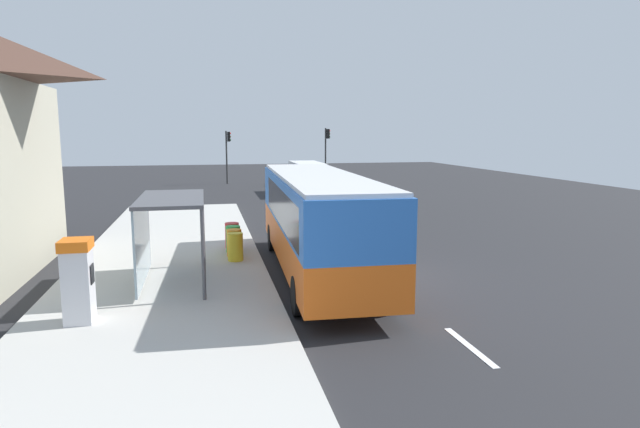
# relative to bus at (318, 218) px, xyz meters

# --- Properties ---
(ground_plane) EXTENTS (56.00, 92.00, 0.04)m
(ground_plane) POSITION_rel_bus_xyz_m (1.71, 13.58, -1.86)
(ground_plane) COLOR #262628
(sidewalk_platform) EXTENTS (6.20, 30.00, 0.18)m
(sidewalk_platform) POSITION_rel_bus_xyz_m (-4.69, 1.58, -1.75)
(sidewalk_platform) COLOR beige
(sidewalk_platform) RESTS_ON ground
(lane_stripe_seg_0) EXTENTS (0.16, 2.20, 0.01)m
(lane_stripe_seg_0) POSITION_rel_bus_xyz_m (1.96, -6.42, -1.84)
(lane_stripe_seg_0) COLOR silver
(lane_stripe_seg_0) RESTS_ON ground
(lane_stripe_seg_1) EXTENTS (0.16, 2.20, 0.01)m
(lane_stripe_seg_1) POSITION_rel_bus_xyz_m (1.96, -1.42, -1.84)
(lane_stripe_seg_1) COLOR silver
(lane_stripe_seg_1) RESTS_ON ground
(lane_stripe_seg_2) EXTENTS (0.16, 2.20, 0.01)m
(lane_stripe_seg_2) POSITION_rel_bus_xyz_m (1.96, 3.58, -1.84)
(lane_stripe_seg_2) COLOR silver
(lane_stripe_seg_2) RESTS_ON ground
(lane_stripe_seg_3) EXTENTS (0.16, 2.20, 0.01)m
(lane_stripe_seg_3) POSITION_rel_bus_xyz_m (1.96, 8.58, -1.84)
(lane_stripe_seg_3) COLOR silver
(lane_stripe_seg_3) RESTS_ON ground
(lane_stripe_seg_4) EXTENTS (0.16, 2.20, 0.01)m
(lane_stripe_seg_4) POSITION_rel_bus_xyz_m (1.96, 13.58, -1.84)
(lane_stripe_seg_4) COLOR silver
(lane_stripe_seg_4) RESTS_ON ground
(lane_stripe_seg_5) EXTENTS (0.16, 2.20, 0.01)m
(lane_stripe_seg_5) POSITION_rel_bus_xyz_m (1.96, 18.58, -1.84)
(lane_stripe_seg_5) COLOR silver
(lane_stripe_seg_5) RESTS_ON ground
(lane_stripe_seg_6) EXTENTS (0.16, 2.20, 0.01)m
(lane_stripe_seg_6) POSITION_rel_bus_xyz_m (1.96, 23.58, -1.84)
(lane_stripe_seg_6) COLOR silver
(lane_stripe_seg_6) RESTS_ON ground
(lane_stripe_seg_7) EXTENTS (0.16, 2.20, 0.01)m
(lane_stripe_seg_7) POSITION_rel_bus_xyz_m (1.96, 28.58, -1.84)
(lane_stripe_seg_7) COLOR silver
(lane_stripe_seg_7) RESTS_ON ground
(bus) EXTENTS (2.92, 11.09, 3.21)m
(bus) POSITION_rel_bus_xyz_m (0.00, 0.00, 0.00)
(bus) COLOR orange
(bus) RESTS_ON ground
(white_van) EXTENTS (2.07, 5.22, 2.30)m
(white_van) POSITION_rel_bus_xyz_m (3.91, 22.39, -0.50)
(white_van) COLOR white
(white_van) RESTS_ON ground
(sedan_near) EXTENTS (1.88, 4.42, 1.52)m
(sedan_near) POSITION_rel_bus_xyz_m (4.01, 27.86, -1.05)
(sedan_near) COLOR black
(sedan_near) RESTS_ON ground
(ticket_machine) EXTENTS (0.66, 0.76, 1.94)m
(ticket_machine) POSITION_rel_bus_xyz_m (-6.35, -3.57, -0.67)
(ticket_machine) COLOR silver
(ticket_machine) RESTS_ON sidewalk_platform
(recycling_bin_yellow) EXTENTS (0.52, 0.52, 0.95)m
(recycling_bin_yellow) POSITION_rel_bus_xyz_m (-2.49, 1.77, -1.19)
(recycling_bin_yellow) COLOR yellow
(recycling_bin_yellow) RESTS_ON sidewalk_platform
(recycling_bin_orange) EXTENTS (0.52, 0.52, 0.95)m
(recycling_bin_orange) POSITION_rel_bus_xyz_m (-2.49, 2.47, -1.19)
(recycling_bin_orange) COLOR orange
(recycling_bin_orange) RESTS_ON sidewalk_platform
(recycling_bin_green) EXTENTS (0.52, 0.52, 0.95)m
(recycling_bin_green) POSITION_rel_bus_xyz_m (-2.49, 3.17, -1.19)
(recycling_bin_green) COLOR green
(recycling_bin_green) RESTS_ON sidewalk_platform
(recycling_bin_red) EXTENTS (0.52, 0.52, 0.95)m
(recycling_bin_red) POSITION_rel_bus_xyz_m (-2.49, 3.87, -1.19)
(recycling_bin_red) COLOR red
(recycling_bin_red) RESTS_ON sidewalk_platform
(traffic_light_near_side) EXTENTS (0.49, 0.28, 4.81)m
(traffic_light_near_side) POSITION_rel_bus_xyz_m (7.21, 30.60, 1.37)
(traffic_light_near_side) COLOR #2D2D2D
(traffic_light_near_side) RESTS_ON ground
(traffic_light_far_side) EXTENTS (0.49, 0.28, 4.57)m
(traffic_light_far_side) POSITION_rel_bus_xyz_m (-1.38, 31.40, 1.22)
(traffic_light_far_side) COLOR #2D2D2D
(traffic_light_far_side) RESTS_ON ground
(bus_shelter) EXTENTS (1.80, 4.00, 2.50)m
(bus_shelter) POSITION_rel_bus_xyz_m (-4.70, -0.56, 0.25)
(bus_shelter) COLOR #4C4C51
(bus_shelter) RESTS_ON sidewalk_platform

